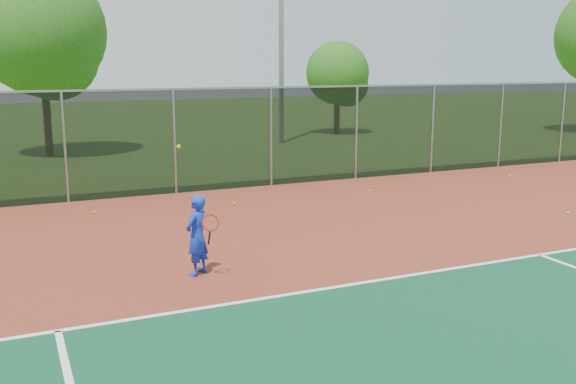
# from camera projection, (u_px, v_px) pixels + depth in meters

# --- Properties ---
(court_apron) EXTENTS (30.00, 20.00, 0.02)m
(court_apron) POSITION_uv_depth(u_px,v_px,m) (495.00, 286.00, 10.95)
(court_apron) COLOR maroon
(court_apron) RESTS_ON ground
(fence_back) EXTENTS (30.00, 0.06, 3.03)m
(fence_back) POSITION_uv_depth(u_px,v_px,m) (271.00, 136.00, 19.60)
(fence_back) COLOR black
(fence_back) RESTS_ON court_apron
(tennis_player) EXTENTS (0.63, 0.72, 2.35)m
(tennis_player) POSITION_uv_depth(u_px,v_px,m) (197.00, 235.00, 11.37)
(tennis_player) COLOR #1432C3
(tennis_player) RESTS_ON court_apron
(practice_ball_0) EXTENTS (0.07, 0.07, 0.07)m
(practice_ball_0) POSITION_uv_depth(u_px,v_px,m) (94.00, 212.00, 16.16)
(practice_ball_0) COLOR #BED418
(practice_ball_0) RESTS_ON court_apron
(practice_ball_1) EXTENTS (0.07, 0.07, 0.07)m
(practice_ball_1) POSITION_uv_depth(u_px,v_px,m) (568.00, 213.00, 16.09)
(practice_ball_1) COLOR #BED418
(practice_ball_1) RESTS_ON court_apron
(practice_ball_2) EXTENTS (0.07, 0.07, 0.07)m
(practice_ball_2) POSITION_uv_depth(u_px,v_px,m) (235.00, 203.00, 17.14)
(practice_ball_2) COLOR #BED418
(practice_ball_2) RESTS_ON court_apron
(practice_ball_3) EXTENTS (0.07, 0.07, 0.07)m
(practice_ball_3) POSITION_uv_depth(u_px,v_px,m) (510.00, 176.00, 21.34)
(practice_ball_3) COLOR #BED418
(practice_ball_3) RESTS_ON court_apron
(practice_ball_4) EXTENTS (0.07, 0.07, 0.07)m
(practice_ball_4) POSITION_uv_depth(u_px,v_px,m) (370.00, 191.00, 18.82)
(practice_ball_4) COLOR #BED418
(practice_ball_4) RESTS_ON court_apron
(tree_back_left) EXTENTS (5.14, 5.14, 7.55)m
(tree_back_left) POSITION_uv_depth(u_px,v_px,m) (44.00, 37.00, 25.39)
(tree_back_left) COLOR #372514
(tree_back_left) RESTS_ON ground
(tree_back_mid) EXTENTS (3.34, 3.34, 4.90)m
(tree_back_mid) POSITION_uv_depth(u_px,v_px,m) (340.00, 76.00, 33.84)
(tree_back_mid) COLOR #372514
(tree_back_mid) RESTS_ON ground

